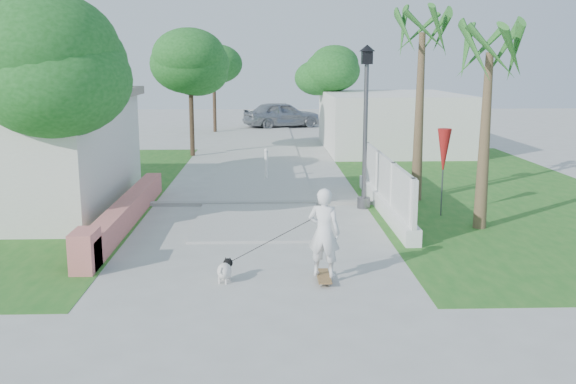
{
  "coord_description": "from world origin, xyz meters",
  "views": [
    {
      "loc": [
        0.21,
        -11.81,
        3.95
      ],
      "look_at": [
        0.69,
        2.35,
        1.1
      ],
      "focal_mm": 40.0,
      "sensor_mm": 36.0,
      "label": 1
    }
  ],
  "objects_px": {
    "patio_umbrella": "(444,152)",
    "parked_car": "(282,114)",
    "skateboarder": "(304,236)",
    "bollard": "(266,163)",
    "dog": "(225,270)",
    "street_lamp": "(365,121)"
  },
  "relations": [
    {
      "from": "patio_umbrella",
      "to": "skateboarder",
      "type": "bearing_deg",
      "value": -128.11
    },
    {
      "from": "bollard",
      "to": "skateboarder",
      "type": "xyz_separation_m",
      "value": [
        0.68,
        -10.5,
        0.27
      ]
    },
    {
      "from": "street_lamp",
      "to": "patio_umbrella",
      "type": "xyz_separation_m",
      "value": [
        1.9,
        -1.0,
        -0.74
      ]
    },
    {
      "from": "bollard",
      "to": "patio_umbrella",
      "type": "relative_size",
      "value": 0.47
    },
    {
      "from": "skateboarder",
      "to": "dog",
      "type": "bearing_deg",
      "value": 20.63
    },
    {
      "from": "street_lamp",
      "to": "bollard",
      "type": "xyz_separation_m",
      "value": [
        -2.7,
        4.5,
        -1.84
      ]
    },
    {
      "from": "street_lamp",
      "to": "bollard",
      "type": "relative_size",
      "value": 4.07
    },
    {
      "from": "skateboarder",
      "to": "parked_car",
      "type": "xyz_separation_m",
      "value": [
        0.32,
        28.96,
        -0.03
      ]
    },
    {
      "from": "skateboarder",
      "to": "dog",
      "type": "relative_size",
      "value": 3.69
    },
    {
      "from": "patio_umbrella",
      "to": "street_lamp",
      "type": "bearing_deg",
      "value": 152.24
    },
    {
      "from": "street_lamp",
      "to": "dog",
      "type": "distance_m",
      "value": 7.28
    },
    {
      "from": "dog",
      "to": "parked_car",
      "type": "height_order",
      "value": "parked_car"
    },
    {
      "from": "street_lamp",
      "to": "skateboarder",
      "type": "height_order",
      "value": "street_lamp"
    },
    {
      "from": "patio_umbrella",
      "to": "dog",
      "type": "height_order",
      "value": "patio_umbrella"
    },
    {
      "from": "parked_car",
      "to": "patio_umbrella",
      "type": "bearing_deg",
      "value": 167.0
    },
    {
      "from": "street_lamp",
      "to": "bollard",
      "type": "distance_m",
      "value": 5.56
    },
    {
      "from": "skateboarder",
      "to": "parked_car",
      "type": "height_order",
      "value": "skateboarder"
    },
    {
      "from": "patio_umbrella",
      "to": "parked_car",
      "type": "xyz_separation_m",
      "value": [
        -3.6,
        23.97,
        -0.87
      ]
    },
    {
      "from": "patio_umbrella",
      "to": "parked_car",
      "type": "distance_m",
      "value": 24.25
    },
    {
      "from": "skateboarder",
      "to": "dog",
      "type": "height_order",
      "value": "skateboarder"
    },
    {
      "from": "street_lamp",
      "to": "bollard",
      "type": "bearing_deg",
      "value": 120.96
    },
    {
      "from": "bollard",
      "to": "skateboarder",
      "type": "relative_size",
      "value": 0.5
    }
  ]
}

